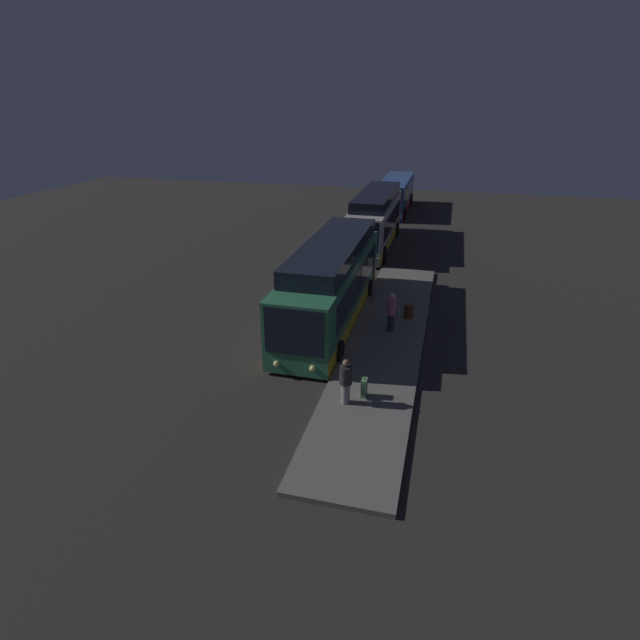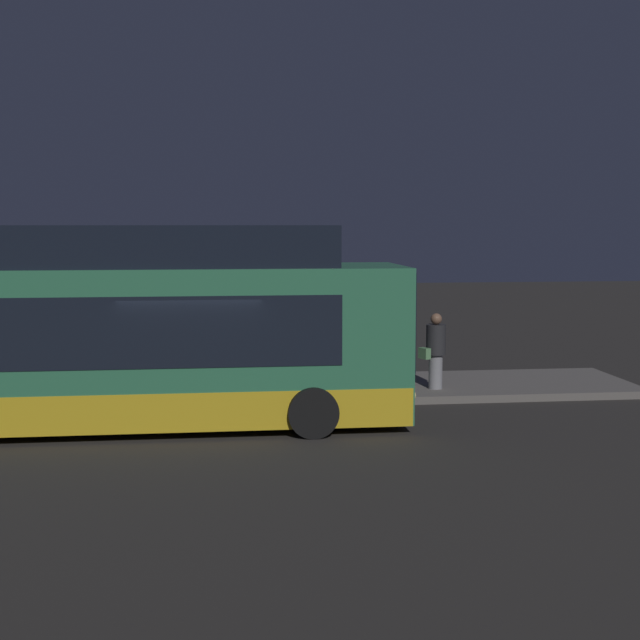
{
  "view_description": "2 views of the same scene",
  "coord_description": "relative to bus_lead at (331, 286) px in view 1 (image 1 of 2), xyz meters",
  "views": [
    {
      "loc": [
        19.71,
        5.34,
        9.91
      ],
      "look_at": [
        2.52,
        0.87,
        1.92
      ],
      "focal_mm": 28.0,
      "sensor_mm": 36.0,
      "label": 1
    },
    {
      "loc": [
        0.39,
        -16.57,
        3.82
      ],
      "look_at": [
        2.52,
        0.87,
        1.92
      ],
      "focal_mm": 50.0,
      "sensor_mm": 36.0,
      "label": 2
    }
  ],
  "objects": [
    {
      "name": "bus_third",
      "position": [
        -25.89,
        0.0,
        -0.24
      ],
      "size": [
        10.21,
        2.73,
        2.96
      ],
      "color": "#33518C",
      "rests_on": "ground"
    },
    {
      "name": "sign_post",
      "position": [
        -2.44,
        1.63,
        -0.1
      ],
      "size": [
        0.1,
        0.63,
        2.33
      ],
      "color": "#4C4C51",
      "rests_on": "platform"
    },
    {
      "name": "platform",
      "position": [
        1.88,
        2.94,
        -1.63
      ],
      "size": [
        20.0,
        3.21,
        0.17
      ],
      "color": "#605B56",
      "rests_on": "ground"
    },
    {
      "name": "trash_bin",
      "position": [
        -0.76,
        3.65,
        -1.22
      ],
      "size": [
        0.44,
        0.44,
        0.65
      ],
      "color": "#593319",
      "rests_on": "platform"
    },
    {
      "name": "ground",
      "position": [
        1.88,
        -0.27,
        -1.72
      ],
      "size": [
        80.0,
        80.0,
        0.0
      ],
      "primitive_type": "plane",
      "color": "#2B2826"
    },
    {
      "name": "suitcase",
      "position": [
        6.63,
        2.79,
        -1.2
      ],
      "size": [
        0.34,
        0.2,
        0.93
      ],
      "color": "#598C59",
      "rests_on": "platform"
    },
    {
      "name": "bus_lead",
      "position": [
        0.0,
        0.0,
        0.0
      ],
      "size": [
        11.76,
        2.89,
        3.79
      ],
      "color": "#2D704C",
      "rests_on": "ground"
    },
    {
      "name": "passenger_waiting",
      "position": [
        0.95,
        3.02,
        -0.57
      ],
      "size": [
        0.6,
        0.69,
        1.82
      ],
      "rotation": [
        0.0,
        0.0,
        0.51
      ],
      "color": "#2D2D33",
      "rests_on": "platform"
    },
    {
      "name": "bus_second",
      "position": [
        -13.49,
        0.0,
        0.02
      ],
      "size": [
        11.07,
        2.72,
        3.81
      ],
      "color": "#B2ADA8",
      "rests_on": "ground"
    },
    {
      "name": "passenger_boarding",
      "position": [
        7.17,
        2.23,
        -0.66
      ],
      "size": [
        0.7,
        0.58,
        1.68
      ],
      "rotation": [
        0.0,
        0.0,
        2.0
      ],
      "color": "gray",
      "rests_on": "platform"
    }
  ]
}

